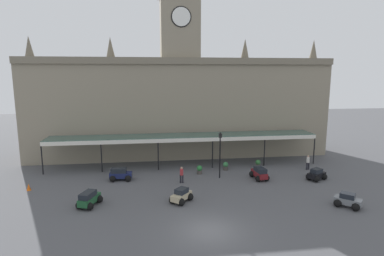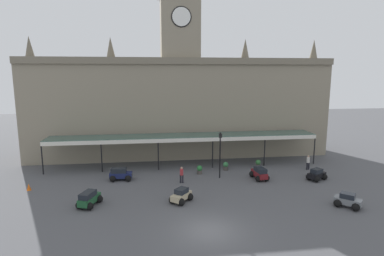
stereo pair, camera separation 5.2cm
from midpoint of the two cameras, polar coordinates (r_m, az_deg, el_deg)
name	(u,v)px [view 2 (the right image)]	position (r m, az deg, el deg)	size (l,w,h in m)	color
ground_plane	(209,231)	(23.16, 3.13, -18.13)	(140.00, 140.00, 0.00)	#4E4F52
station_building	(180,102)	(41.81, -2.14, 4.73)	(38.71, 6.46, 21.47)	gray
entrance_canopy	(185,136)	(36.95, -1.33, -1.55)	(31.47, 3.26, 3.69)	#38564C
car_grey_sedan	(348,201)	(29.45, 26.46, -11.82)	(2.22, 2.21, 1.19)	slate
car_maroon_estate	(259,174)	(33.73, 12.19, -8.14)	(1.70, 2.33, 1.27)	maroon
car_green_estate	(89,199)	(28.02, -18.12, -12.21)	(2.02, 2.42, 1.27)	#1E512D
car_black_sedan	(317,175)	(35.25, 21.72, -7.94)	(2.24, 2.04, 1.19)	black
car_beige_sedan	(181,196)	(27.51, -1.91, -12.26)	(2.18, 2.24, 1.19)	tan
car_navy_estate	(121,175)	(33.50, -12.80, -8.29)	(2.29, 1.61, 1.27)	#19214C
pedestrian_beside_cars	(308,162)	(38.42, 20.35, -5.78)	(0.39, 0.34, 1.67)	black
pedestrian_near_entrance	(182,174)	(31.81, -1.85, -8.37)	(0.39, 0.34, 1.67)	black
victorian_lamppost	(220,150)	(32.79, 5.16, -3.96)	(0.30, 0.30, 4.91)	black
traffic_cone	(29,187)	(33.75, -27.46, -9.47)	(0.40, 0.40, 0.66)	orange
planter_near_kerb	(226,166)	(36.16, 6.16, -6.86)	(0.60, 0.60, 0.96)	#47423D
planter_by_canopy	(200,170)	(34.61, 1.43, -7.57)	(0.60, 0.60, 0.96)	#47423D
planter_forecourt_centre	(258,164)	(37.62, 11.92, -6.35)	(0.60, 0.60, 0.96)	#47423D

